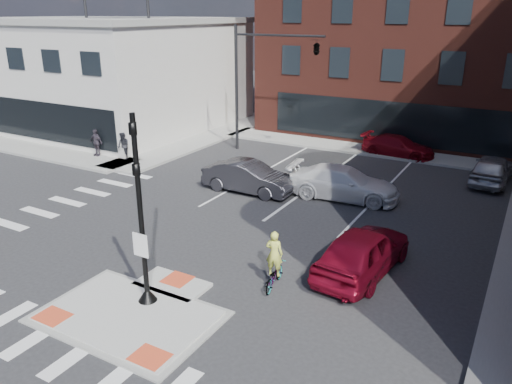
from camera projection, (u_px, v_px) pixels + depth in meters
The scene contains 17 objects.
ground at pixel (140, 309), 15.52m from camera, with size 120.00×120.00×0.00m, color #28282B.
refuge_island at pixel (134, 312), 15.29m from camera, with size 5.40×4.65×0.13m.
sidewalk_nw at pixel (108, 140), 35.77m from camera, with size 23.50×20.50×0.15m.
sidewalk_n at pixel (409, 154), 32.09m from camera, with size 26.00×3.00×0.15m, color gray.
building_nw at pixel (98, 70), 40.62m from camera, with size 20.40×16.40×14.40m.
building_n at pixel (451, 25), 37.63m from camera, with size 24.40×18.40×15.50m.
building_far_left at pixel (415, 46), 58.19m from camera, with size 10.00×12.00×10.00m, color slate.
signal_pole at pixel (142, 236), 15.04m from camera, with size 0.60×0.60×5.98m.
mast_arm_signal at pixel (293, 57), 29.73m from camera, with size 6.10×2.24×8.00m.
red_sedan at pixel (363, 251), 17.43m from camera, with size 2.01×4.99×1.70m, color maroon.
white_pickup at pixel (343, 183), 24.54m from camera, with size 2.22×5.46×1.59m, color white.
bg_car_dark at pixel (249, 177), 25.40m from camera, with size 1.67×4.80×1.58m, color #2A292F.
bg_car_silver at pixel (492, 169), 26.74m from camera, with size 1.85×4.60×1.57m, color #B3B5BB.
bg_car_red at pixel (398, 146), 31.76m from camera, with size 1.85×4.56×1.32m, color maroon.
cyclist at pixel (274, 269), 16.58m from camera, with size 0.78×1.64×2.04m.
pedestrian_a at pixel (123, 146), 30.57m from camera, with size 0.81×0.63×1.66m, color #212227.
pedestrian_b at pixel (96, 142), 31.29m from camera, with size 1.00×0.41×1.70m, color #342E38.
Camera 1 is at (9.74, -9.81, 8.73)m, focal length 35.00 mm.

